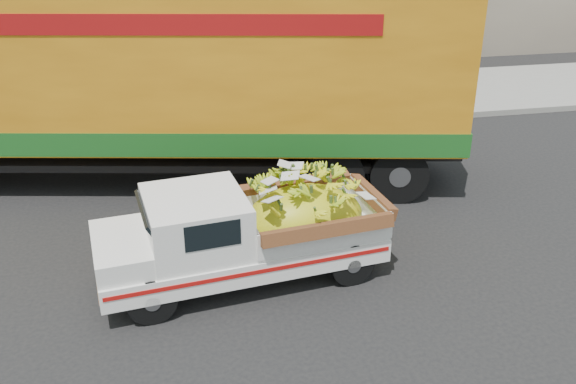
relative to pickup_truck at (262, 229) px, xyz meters
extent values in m
plane|color=black|center=(-1.18, -0.51, -0.79)|extent=(100.00, 100.00, 0.00)
cube|color=gray|center=(-1.18, 6.44, -0.72)|extent=(60.00, 0.25, 0.15)
cube|color=gray|center=(-1.18, 8.54, -0.72)|extent=(60.00, 4.00, 0.14)
cylinder|color=black|center=(-1.67, -0.88, -0.45)|extent=(0.70, 0.28, 0.68)
cylinder|color=black|center=(-1.84, 0.42, -0.45)|extent=(0.70, 0.28, 0.68)
cylinder|color=black|center=(1.26, -0.49, -0.45)|extent=(0.70, 0.28, 0.68)
cylinder|color=black|center=(1.09, 0.80, -0.45)|extent=(0.70, 0.28, 0.68)
cube|color=silver|center=(-0.33, -0.04, -0.30)|extent=(4.37, 2.05, 0.35)
cube|color=#A50F0C|center=(-0.23, -0.80, -0.24)|extent=(4.09, 0.54, 0.06)
cube|color=silver|center=(-2.38, -0.31, -0.39)|extent=(0.28, 1.49, 0.13)
cube|color=silver|center=(-2.04, -0.27, 0.04)|extent=(0.94, 1.52, 0.32)
cube|color=silver|center=(-0.98, -0.13, 0.28)|extent=(1.57, 1.63, 0.81)
cube|color=black|center=(-0.79, -0.84, 0.43)|extent=(0.76, 0.11, 0.38)
cube|color=silver|center=(0.73, 0.10, 0.11)|extent=(2.24, 1.78, 0.46)
ellipsoid|color=yellow|center=(0.64, 0.08, 0.01)|extent=(2.00, 1.45, 1.15)
cylinder|color=black|center=(2.92, 2.05, -0.24)|extent=(1.14, 0.54, 1.10)
cylinder|color=black|center=(3.33, 4.01, -0.24)|extent=(1.14, 0.54, 1.10)
cylinder|color=black|center=(1.75, 2.30, -0.24)|extent=(1.14, 0.54, 1.10)
cylinder|color=black|center=(2.16, 4.26, -0.24)|extent=(1.14, 0.54, 1.10)
cube|color=black|center=(-1.47, 3.99, -0.01)|extent=(11.95, 3.42, 0.36)
cube|color=orange|center=(-1.47, 3.99, 1.59)|extent=(12.02, 4.84, 2.84)
cube|color=#17531A|center=(-1.47, 3.99, 0.42)|extent=(12.09, 4.87, 0.45)
cube|color=maroon|center=(-1.73, 2.75, 2.56)|extent=(8.23, 1.73, 0.35)
camera|label=1|loc=(-1.28, -8.32, 4.59)|focal=40.00mm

